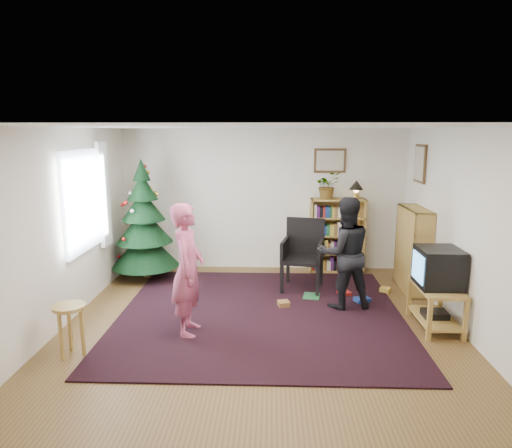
{
  "coord_description": "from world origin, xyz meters",
  "views": [
    {
      "loc": [
        0.14,
        -5.55,
        2.44
      ],
      "look_at": [
        -0.09,
        1.07,
        1.1
      ],
      "focal_mm": 32.0,
      "sensor_mm": 36.0,
      "label": 1
    }
  ],
  "objects_px": {
    "armchair": "(302,251)",
    "person_standing": "(188,270)",
    "potted_plant": "(327,185)",
    "tv_stand": "(436,303)",
    "picture_right": "(420,164)",
    "crt_tv": "(438,267)",
    "stool": "(70,317)",
    "picture_back": "(330,161)",
    "christmas_tree": "(144,230)",
    "person_by_chair": "(345,253)",
    "bookshelf_right": "(413,249)",
    "table_lamp": "(356,186)",
    "bookshelf_back": "(337,234)"
  },
  "relations": [
    {
      "from": "crt_tv",
      "to": "picture_back",
      "type": "bearing_deg",
      "value": 113.02
    },
    {
      "from": "picture_back",
      "to": "person_standing",
      "type": "xyz_separation_m",
      "value": [
        -2.01,
        -2.79,
        -1.14
      ]
    },
    {
      "from": "armchair",
      "to": "person_standing",
      "type": "distance_m",
      "value": 2.29
    },
    {
      "from": "bookshelf_back",
      "to": "stool",
      "type": "height_order",
      "value": "bookshelf_back"
    },
    {
      "from": "bookshelf_right",
      "to": "stool",
      "type": "bearing_deg",
      "value": 117.64
    },
    {
      "from": "armchair",
      "to": "person_standing",
      "type": "height_order",
      "value": "person_standing"
    },
    {
      "from": "tv_stand",
      "to": "person_by_chair",
      "type": "bearing_deg",
      "value": 149.04
    },
    {
      "from": "christmas_tree",
      "to": "bookshelf_back",
      "type": "xyz_separation_m",
      "value": [
        3.28,
        0.53,
        -0.18
      ]
    },
    {
      "from": "picture_right",
      "to": "table_lamp",
      "type": "distance_m",
      "value": 1.14
    },
    {
      "from": "christmas_tree",
      "to": "potted_plant",
      "type": "xyz_separation_m",
      "value": [
        3.08,
        0.53,
        0.69
      ]
    },
    {
      "from": "armchair",
      "to": "person_by_chair",
      "type": "relative_size",
      "value": 0.7
    },
    {
      "from": "christmas_tree",
      "to": "tv_stand",
      "type": "xyz_separation_m",
      "value": [
        4.2,
        -1.85,
        -0.52
      ]
    },
    {
      "from": "tv_stand",
      "to": "picture_back",
      "type": "bearing_deg",
      "value": 113.07
    },
    {
      "from": "potted_plant",
      "to": "tv_stand",
      "type": "bearing_deg",
      "value": -64.78
    },
    {
      "from": "picture_back",
      "to": "potted_plant",
      "type": "bearing_deg",
      "value": -110.07
    },
    {
      "from": "picture_back",
      "to": "potted_plant",
      "type": "xyz_separation_m",
      "value": [
        -0.05,
        -0.14,
        -0.42
      ]
    },
    {
      "from": "tv_stand",
      "to": "table_lamp",
      "type": "distance_m",
      "value": 2.73
    },
    {
      "from": "picture_back",
      "to": "table_lamp",
      "type": "height_order",
      "value": "picture_back"
    },
    {
      "from": "picture_back",
      "to": "armchair",
      "type": "bearing_deg",
      "value": -116.46
    },
    {
      "from": "picture_right",
      "to": "crt_tv",
      "type": "xyz_separation_m",
      "value": [
        -0.26,
        -1.79,
        -1.16
      ]
    },
    {
      "from": "picture_right",
      "to": "bookshelf_back",
      "type": "bearing_deg",
      "value": 153.32
    },
    {
      "from": "crt_tv",
      "to": "stool",
      "type": "bearing_deg",
      "value": -168.27
    },
    {
      "from": "picture_right",
      "to": "christmas_tree",
      "type": "height_order",
      "value": "picture_right"
    },
    {
      "from": "bookshelf_right",
      "to": "potted_plant",
      "type": "bearing_deg",
      "value": 52.24
    },
    {
      "from": "bookshelf_right",
      "to": "picture_right",
      "type": "bearing_deg",
      "value": -20.06
    },
    {
      "from": "person_by_chair",
      "to": "stool",
      "type": "bearing_deg",
      "value": 15.97
    },
    {
      "from": "picture_back",
      "to": "person_by_chair",
      "type": "bearing_deg",
      "value": -89.73
    },
    {
      "from": "bookshelf_back",
      "to": "crt_tv",
      "type": "relative_size",
      "value": 2.36
    },
    {
      "from": "picture_back",
      "to": "table_lamp",
      "type": "distance_m",
      "value": 0.64
    },
    {
      "from": "potted_plant",
      "to": "table_lamp",
      "type": "xyz_separation_m",
      "value": [
        0.5,
        0.0,
        -0.01
      ]
    },
    {
      "from": "christmas_tree",
      "to": "crt_tv",
      "type": "relative_size",
      "value": 3.66
    },
    {
      "from": "table_lamp",
      "to": "person_by_chair",
      "type": "bearing_deg",
      "value": -104.25
    },
    {
      "from": "picture_back",
      "to": "potted_plant",
      "type": "relative_size",
      "value": 1.18
    },
    {
      "from": "picture_back",
      "to": "bookshelf_back",
      "type": "xyz_separation_m",
      "value": [
        0.15,
        -0.14,
        -1.29
      ]
    },
    {
      "from": "tv_stand",
      "to": "person_standing",
      "type": "bearing_deg",
      "value": -174.9
    },
    {
      "from": "crt_tv",
      "to": "armchair",
      "type": "relative_size",
      "value": 0.5
    },
    {
      "from": "person_standing",
      "to": "person_by_chair",
      "type": "distance_m",
      "value": 2.22
    },
    {
      "from": "picture_back",
      "to": "christmas_tree",
      "type": "distance_m",
      "value": 3.39
    },
    {
      "from": "bookshelf_back",
      "to": "stool",
      "type": "distance_m",
      "value": 4.69
    },
    {
      "from": "person_standing",
      "to": "picture_right",
      "type": "bearing_deg",
      "value": -59.07
    },
    {
      "from": "christmas_tree",
      "to": "person_by_chair",
      "type": "relative_size",
      "value": 1.28
    },
    {
      "from": "armchair",
      "to": "table_lamp",
      "type": "height_order",
      "value": "table_lamp"
    },
    {
      "from": "picture_right",
      "to": "christmas_tree",
      "type": "relative_size",
      "value": 0.3
    },
    {
      "from": "stool",
      "to": "bookshelf_right",
      "type": "bearing_deg",
      "value": 27.64
    },
    {
      "from": "bookshelf_right",
      "to": "person_standing",
      "type": "height_order",
      "value": "person_standing"
    },
    {
      "from": "christmas_tree",
      "to": "bookshelf_right",
      "type": "bearing_deg",
      "value": -5.73
    },
    {
      "from": "picture_right",
      "to": "potted_plant",
      "type": "bearing_deg",
      "value": 156.77
    },
    {
      "from": "bookshelf_right",
      "to": "potted_plant",
      "type": "xyz_separation_m",
      "value": [
        -1.24,
        0.96,
        0.87
      ]
    },
    {
      "from": "stool",
      "to": "person_by_chair",
      "type": "relative_size",
      "value": 0.37
    },
    {
      "from": "bookshelf_back",
      "to": "bookshelf_right",
      "type": "height_order",
      "value": "same"
    }
  ]
}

